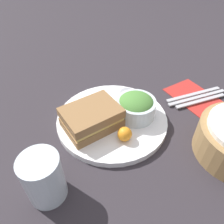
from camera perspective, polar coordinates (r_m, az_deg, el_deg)
ground_plane at (r=0.63m, az=0.00°, el=-2.53°), size 4.00×4.00×0.00m
plate at (r=0.62m, az=0.00°, el=-1.96°), size 0.31×0.31×0.02m
sandwich at (r=0.57m, az=-5.17°, el=-1.73°), size 0.15×0.11×0.06m
salad_bowl at (r=0.60m, az=6.23°, el=1.52°), size 0.11×0.11×0.07m
dressing_cup at (r=0.66m, az=4.01°, el=4.13°), size 0.05×0.05×0.03m
orange_wedge at (r=0.55m, az=3.32°, el=-5.77°), size 0.04×0.04×0.04m
drink_glass at (r=0.47m, az=-17.42°, el=-16.16°), size 0.08×0.08×0.11m
napkin at (r=0.75m, az=21.28°, el=3.27°), size 0.12×0.19×0.00m
fork at (r=0.76m, az=20.58°, el=4.35°), size 0.20×0.05×0.01m
knife at (r=0.75m, az=21.37°, el=3.54°), size 0.21×0.05×0.01m
spoon at (r=0.74m, az=22.18°, el=2.71°), size 0.18×0.05×0.01m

